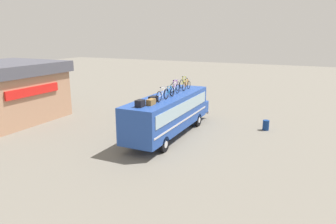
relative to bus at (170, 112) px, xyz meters
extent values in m
plane|color=slate|center=(-0.22, 0.00, -1.79)|extent=(120.00, 120.00, 0.00)
cube|color=#23479E|center=(-0.22, 0.00, 0.06)|extent=(9.74, 2.49, 2.41)
cube|color=#23479E|center=(5.19, 0.00, -0.66)|extent=(1.08, 2.29, 0.98)
cube|color=#99B7C6|center=(-0.22, -1.26, 0.51)|extent=(8.96, 0.04, 0.84)
cube|color=#99B7C6|center=(-0.22, 1.26, 0.51)|extent=(8.96, 0.04, 0.84)
cube|color=silver|center=(-0.22, -1.27, -0.43)|extent=(9.35, 0.03, 0.12)
cube|color=silver|center=(-0.22, 1.27, -0.43)|extent=(9.35, 0.03, 0.12)
cube|color=silver|center=(5.79, 0.00, -1.23)|extent=(0.16, 2.37, 0.24)
cylinder|color=black|center=(3.09, -1.11, -1.27)|extent=(1.03, 0.28, 1.03)
cylinder|color=silver|center=(3.09, -1.11, -1.27)|extent=(0.46, 0.30, 0.46)
cylinder|color=black|center=(3.09, 1.11, -1.27)|extent=(1.03, 0.28, 1.03)
cylinder|color=silver|center=(3.09, 1.11, -1.27)|extent=(0.46, 0.30, 0.46)
cylinder|color=black|center=(-3.24, -1.11, -1.27)|extent=(1.03, 0.28, 1.03)
cylinder|color=silver|center=(-3.24, -1.11, -1.27)|extent=(0.46, 0.30, 0.46)
cylinder|color=black|center=(-3.24, 1.11, -1.27)|extent=(1.03, 0.28, 1.03)
cylinder|color=silver|center=(-3.24, 1.11, -1.27)|extent=(0.46, 0.30, 0.46)
cube|color=black|center=(-4.15, 0.07, 1.48)|extent=(0.57, 0.44, 0.43)
cube|color=olive|center=(-3.38, -0.28, 1.44)|extent=(0.68, 0.35, 0.37)
cube|color=black|center=(-2.62, -0.04, 1.45)|extent=(0.62, 0.44, 0.39)
torus|color=black|center=(-2.49, -0.38, 1.63)|extent=(0.73, 0.04, 0.73)
torus|color=black|center=(-1.42, -0.38, 1.63)|extent=(0.73, 0.04, 0.73)
cylinder|color=white|center=(-2.17, -0.38, 1.90)|extent=(0.20, 0.04, 0.53)
cylinder|color=white|center=(-1.85, -0.38, 1.89)|extent=(0.50, 0.04, 0.51)
cylinder|color=white|center=(-1.93, -0.38, 2.14)|extent=(0.64, 0.04, 0.07)
cylinder|color=white|center=(-2.29, -0.38, 1.64)|extent=(0.41, 0.03, 0.05)
cylinder|color=white|center=(-2.37, -0.38, 1.89)|extent=(0.26, 0.03, 0.55)
cylinder|color=white|center=(-1.52, -0.38, 1.88)|extent=(0.22, 0.03, 0.51)
cylinder|color=silver|center=(-1.61, -0.38, 2.18)|extent=(0.03, 0.44, 0.03)
ellipsoid|color=black|center=(-2.25, -0.38, 2.20)|extent=(0.20, 0.08, 0.06)
torus|color=black|center=(-1.40, -0.39, 1.59)|extent=(0.65, 0.04, 0.65)
torus|color=black|center=(-0.38, -0.39, 1.59)|extent=(0.65, 0.04, 0.65)
cylinder|color=#197FDB|center=(-1.09, -0.39, 1.83)|extent=(0.20, 0.04, 0.46)
cylinder|color=#197FDB|center=(-0.79, -0.39, 1.82)|extent=(0.47, 0.04, 0.45)
cylinder|color=#197FDB|center=(-0.87, -0.39, 2.04)|extent=(0.61, 0.04, 0.07)
cylinder|color=#197FDB|center=(-1.20, -0.39, 1.60)|extent=(0.39, 0.03, 0.05)
cylinder|color=#197FDB|center=(-1.28, -0.39, 1.82)|extent=(0.25, 0.03, 0.48)
cylinder|color=#197FDB|center=(-0.47, -0.39, 1.81)|extent=(0.21, 0.03, 0.45)
cylinder|color=silver|center=(-0.56, -0.39, 2.08)|extent=(0.03, 0.44, 0.03)
ellipsoid|color=black|center=(-1.17, -0.39, 2.10)|extent=(0.20, 0.08, 0.06)
torus|color=black|center=(-0.20, -0.24, 1.62)|extent=(0.71, 0.04, 0.71)
torus|color=black|center=(0.85, -0.24, 1.62)|extent=(0.71, 0.04, 0.71)
cylinder|color=white|center=(0.12, -0.24, 1.89)|extent=(0.20, 0.04, 0.51)
cylinder|color=white|center=(0.43, -0.24, 1.87)|extent=(0.49, 0.04, 0.49)
cylinder|color=white|center=(0.35, -0.24, 2.12)|extent=(0.63, 0.04, 0.07)
cylinder|color=white|center=(0.00, -0.24, 1.63)|extent=(0.40, 0.03, 0.05)
cylinder|color=white|center=(-0.08, -0.24, 1.88)|extent=(0.26, 0.03, 0.53)
cylinder|color=white|center=(0.76, -0.24, 1.86)|extent=(0.22, 0.03, 0.50)
cylinder|color=silver|center=(0.66, -0.24, 2.15)|extent=(0.03, 0.44, 0.03)
ellipsoid|color=black|center=(0.03, -0.24, 2.17)|extent=(0.20, 0.08, 0.06)
torus|color=black|center=(0.86, 0.21, 1.62)|extent=(0.72, 0.04, 0.72)
torus|color=black|center=(1.96, 0.21, 1.62)|extent=(0.72, 0.04, 0.72)
cylinder|color=purple|center=(1.19, 0.21, 1.89)|extent=(0.21, 0.04, 0.52)
cylinder|color=purple|center=(1.52, 0.21, 1.88)|extent=(0.51, 0.04, 0.50)
cylinder|color=purple|center=(1.43, 0.21, 2.13)|extent=(0.66, 0.04, 0.07)
cylinder|color=purple|center=(1.07, 0.21, 1.63)|extent=(0.42, 0.03, 0.05)
cylinder|color=purple|center=(0.98, 0.21, 1.88)|extent=(0.27, 0.03, 0.54)
cylinder|color=purple|center=(1.86, 0.21, 1.87)|extent=(0.23, 0.03, 0.50)
cylinder|color=silver|center=(1.76, 0.21, 2.16)|extent=(0.03, 0.44, 0.03)
ellipsoid|color=black|center=(1.10, 0.21, 2.19)|extent=(0.20, 0.08, 0.06)
torus|color=black|center=(2.01, -0.29, 1.59)|extent=(0.66, 0.04, 0.66)
torus|color=black|center=(3.01, -0.29, 1.59)|extent=(0.66, 0.04, 0.66)
cylinder|color=orange|center=(2.31, -0.29, 1.84)|extent=(0.19, 0.04, 0.47)
cylinder|color=orange|center=(2.61, -0.29, 1.83)|extent=(0.47, 0.04, 0.46)
cylinder|color=orange|center=(2.53, -0.29, 2.06)|extent=(0.60, 0.04, 0.07)
cylinder|color=orange|center=(2.20, -0.29, 1.60)|extent=(0.38, 0.03, 0.05)
cylinder|color=orange|center=(2.12, -0.29, 1.83)|extent=(0.25, 0.03, 0.49)
cylinder|color=orange|center=(2.92, -0.29, 1.82)|extent=(0.21, 0.03, 0.46)
cylinder|color=silver|center=(2.83, -0.29, 2.09)|extent=(0.03, 0.44, 0.03)
ellipsoid|color=black|center=(2.23, -0.29, 2.11)|extent=(0.20, 0.08, 0.06)
torus|color=black|center=(3.05, 0.36, 1.62)|extent=(0.72, 0.04, 0.72)
torus|color=black|center=(4.14, 0.36, 1.62)|extent=(0.72, 0.04, 0.72)
cylinder|color=#B2B20C|center=(3.37, 0.36, 1.89)|extent=(0.21, 0.04, 0.52)
cylinder|color=#B2B20C|center=(3.70, 0.36, 1.88)|extent=(0.50, 0.04, 0.50)
cylinder|color=#B2B20C|center=(3.61, 0.36, 2.13)|extent=(0.66, 0.04, 0.07)
cylinder|color=#B2B20C|center=(3.25, 0.36, 1.63)|extent=(0.42, 0.03, 0.05)
cylinder|color=#B2B20C|center=(3.17, 0.36, 1.88)|extent=(0.27, 0.03, 0.54)
cylinder|color=#B2B20C|center=(4.04, 0.36, 1.87)|extent=(0.23, 0.03, 0.50)
cylinder|color=silver|center=(3.94, 0.36, 2.16)|extent=(0.03, 0.44, 0.03)
ellipsoid|color=black|center=(3.29, 0.36, 2.19)|extent=(0.20, 0.08, 0.06)
cube|color=tan|center=(-2.54, 14.64, 0.24)|extent=(8.54, 7.27, 4.06)
cube|color=red|center=(-2.54, 10.90, 1.14)|extent=(5.12, 0.16, 0.70)
cylinder|color=navy|center=(4.34, -6.34, -1.39)|extent=(0.49, 0.49, 0.80)
camera|label=1|loc=(-20.03, -9.30, 5.60)|focal=33.06mm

